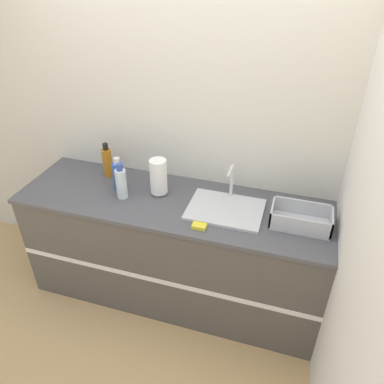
{
  "coord_description": "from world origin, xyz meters",
  "views": [
    {
      "loc": [
        0.77,
        -1.7,
        2.39
      ],
      "look_at": [
        0.15,
        0.3,
        1.03
      ],
      "focal_mm": 35.0,
      "sensor_mm": 36.0,
      "label": 1
    }
  ],
  "objects_px": {
    "paper_towel_roll": "(159,177)",
    "dish_rack": "(301,219)",
    "sink": "(226,208)",
    "bottle_clear": "(121,183)",
    "bottle_amber": "(107,162)",
    "bottle_blue": "(118,175)"
  },
  "relations": [
    {
      "from": "paper_towel_roll",
      "to": "dish_rack",
      "type": "height_order",
      "value": "paper_towel_roll"
    },
    {
      "from": "sink",
      "to": "paper_towel_roll",
      "type": "distance_m",
      "value": 0.52
    },
    {
      "from": "sink",
      "to": "bottle_clear",
      "type": "relative_size",
      "value": 1.89
    },
    {
      "from": "paper_towel_roll",
      "to": "dish_rack",
      "type": "xyz_separation_m",
      "value": [
        0.99,
        -0.08,
        -0.09
      ]
    },
    {
      "from": "paper_towel_roll",
      "to": "dish_rack",
      "type": "bearing_deg",
      "value": -4.39
    },
    {
      "from": "paper_towel_roll",
      "to": "bottle_amber",
      "type": "height_order",
      "value": "bottle_amber"
    },
    {
      "from": "bottle_amber",
      "to": "sink",
      "type": "bearing_deg",
      "value": -10.65
    },
    {
      "from": "bottle_clear",
      "to": "bottle_amber",
      "type": "relative_size",
      "value": 0.97
    },
    {
      "from": "sink",
      "to": "bottle_blue",
      "type": "height_order",
      "value": "sink"
    },
    {
      "from": "bottle_amber",
      "to": "dish_rack",
      "type": "bearing_deg",
      "value": -7.64
    },
    {
      "from": "sink",
      "to": "paper_towel_roll",
      "type": "relative_size",
      "value": 1.87
    },
    {
      "from": "dish_rack",
      "to": "bottle_clear",
      "type": "height_order",
      "value": "bottle_clear"
    },
    {
      "from": "sink",
      "to": "bottle_blue",
      "type": "bearing_deg",
      "value": 177.25
    },
    {
      "from": "paper_towel_roll",
      "to": "dish_rack",
      "type": "distance_m",
      "value": 1.0
    },
    {
      "from": "sink",
      "to": "dish_rack",
      "type": "relative_size",
      "value": 1.33
    },
    {
      "from": "dish_rack",
      "to": "bottle_blue",
      "type": "xyz_separation_m",
      "value": [
        -1.3,
        0.05,
        0.07
      ]
    },
    {
      "from": "bottle_amber",
      "to": "bottle_blue",
      "type": "relative_size",
      "value": 1.09
    },
    {
      "from": "bottle_blue",
      "to": "bottle_clear",
      "type": "bearing_deg",
      "value": -53.78
    },
    {
      "from": "sink",
      "to": "dish_rack",
      "type": "height_order",
      "value": "sink"
    },
    {
      "from": "bottle_clear",
      "to": "paper_towel_roll",
      "type": "bearing_deg",
      "value": 27.94
    },
    {
      "from": "sink",
      "to": "dish_rack",
      "type": "xyz_separation_m",
      "value": [
        0.49,
        -0.01,
        0.02
      ]
    },
    {
      "from": "bottle_clear",
      "to": "dish_rack",
      "type": "bearing_deg",
      "value": 2.15
    }
  ]
}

